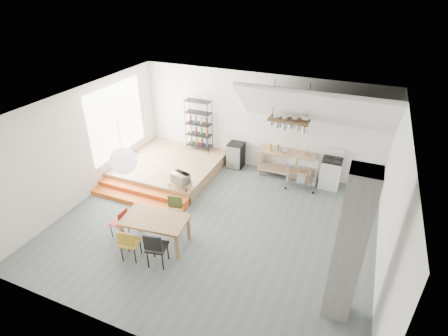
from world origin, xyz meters
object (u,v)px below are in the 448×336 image
at_px(rolling_cart, 302,171).
at_px(mini_fridge, 236,155).
at_px(stove, 331,172).
at_px(dining_table, 155,221).

height_order(rolling_cart, mini_fridge, rolling_cart).
bearing_deg(stove, dining_table, -129.00).
bearing_deg(rolling_cart, mini_fridge, 163.34).
height_order(dining_table, mini_fridge, mini_fridge).
relative_size(stove, mini_fridge, 1.36).
distance_m(dining_table, rolling_cart, 4.73).
bearing_deg(mini_fridge, stove, -0.80).
bearing_deg(mini_fridge, rolling_cart, -12.08).
xyz_separation_m(rolling_cart, mini_fridge, (-2.34, 0.50, -0.15)).
bearing_deg(stove, mini_fridge, 179.20).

